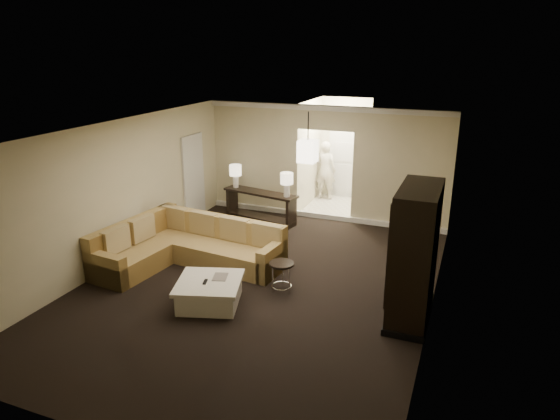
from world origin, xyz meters
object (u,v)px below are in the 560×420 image
at_px(sectional_sofa, 186,247).
at_px(person, 325,167).
at_px(coffee_table, 210,292).
at_px(armoire, 414,257).
at_px(console_table, 261,204).
at_px(drink_table, 282,271).

xyz_separation_m(sectional_sofa, person, (1.24, 5.28, 0.55)).
relative_size(coffee_table, armoire, 0.61).
bearing_deg(console_table, armoire, -28.26).
bearing_deg(coffee_table, sectional_sofa, 134.60).
bearing_deg(coffee_table, console_table, 102.10).
bearing_deg(console_table, coffee_table, -67.07).
distance_m(coffee_table, console_table, 4.22).
height_order(coffee_table, drink_table, drink_table).
distance_m(sectional_sofa, person, 5.46).
bearing_deg(drink_table, person, 99.32).
bearing_deg(drink_table, console_table, 119.47).
relative_size(sectional_sofa, coffee_table, 2.45).
xyz_separation_m(sectional_sofa, console_table, (0.33, 2.88, 0.09)).
bearing_deg(coffee_table, person, 89.77).
distance_m(coffee_table, person, 6.55).
relative_size(sectional_sofa, armoire, 1.50).
bearing_deg(person, armoire, 117.52).
bearing_deg(person, console_table, 67.87).
xyz_separation_m(sectional_sofa, armoire, (4.38, -0.40, 0.67)).
relative_size(console_table, armoire, 0.92).
relative_size(coffee_table, console_table, 0.66).
bearing_deg(console_table, drink_table, -49.70).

